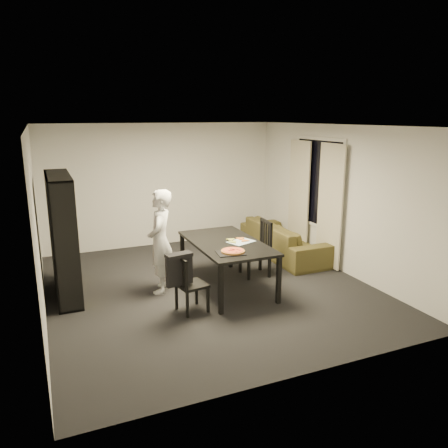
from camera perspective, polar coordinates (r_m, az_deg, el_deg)
name	(u,v)px	position (r m, az deg, el deg)	size (l,w,h in m)	color
room	(208,210)	(6.89, -2.11, 1.85)	(5.01, 5.51, 2.61)	black
window_pane	(318,183)	(8.54, 12.20, 5.28)	(0.02, 1.40, 1.60)	black
window_frame	(318,183)	(8.54, 12.17, 5.28)	(0.03, 1.52, 1.72)	white
curtain_left	(330,206)	(8.14, 13.68, 2.27)	(0.03, 0.70, 2.25)	beige
curtain_right	(299,197)	(8.98, 9.74, 3.54)	(0.03, 0.70, 2.25)	beige
bookshelf	(63,236)	(7.13, -20.29, -1.51)	(0.35, 1.50, 1.90)	black
dining_table	(226,246)	(7.02, 0.32, -2.88)	(1.04, 1.87, 0.78)	black
chair_left	(187,281)	(6.24, -4.89, -7.40)	(0.45, 0.45, 0.84)	black
chair_right	(260,244)	(7.67, 4.72, -2.62)	(0.48, 0.48, 0.98)	black
draped_jacket	(179,268)	(6.12, -5.87, -5.73)	(0.40, 0.22, 0.46)	black
person	(160,242)	(6.93, -8.31, -2.28)	(0.60, 0.39, 1.65)	silver
baking_tray	(231,253)	(6.43, 0.87, -3.80)	(0.40, 0.32, 0.01)	black
pepperoni_pizza	(233,251)	(6.45, 1.17, -3.54)	(0.35, 0.35, 0.03)	#A56830
kitchen_towel	(241,242)	(7.00, 2.25, -2.32)	(0.40, 0.30, 0.01)	silver
pizza_slices	(237,240)	(7.05, 1.71, -2.12)	(0.37, 0.31, 0.01)	gold
sofa	(284,239)	(8.85, 7.86, -1.99)	(2.27, 0.89, 0.66)	#403E19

